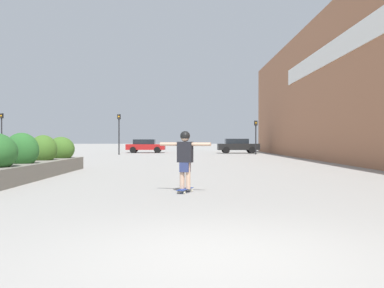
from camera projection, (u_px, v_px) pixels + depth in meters
name	position (u px, v px, depth m)	size (l,w,h in m)	color
ground_plane	(218.00, 255.00, 4.89)	(300.00, 300.00, 0.00)	gray
building_wall_right	(332.00, 83.00, 25.60)	(0.67, 49.43, 9.42)	#9E6647
planter_box	(19.00, 162.00, 14.12)	(1.54, 10.86, 1.57)	slate
skateboard	(185.00, 190.00, 10.75)	(0.44, 0.77, 0.09)	navy
skateboarder	(185.00, 154.00, 10.74)	(1.30, 0.56, 1.46)	tan
car_leftmost	(359.00, 145.00, 42.65)	(3.93, 1.92, 1.52)	maroon
car_center_left	(145.00, 146.00, 44.44)	(3.98, 2.04, 1.39)	maroon
car_center_right	(238.00, 146.00, 42.91)	(4.13, 1.92, 1.46)	black
traffic_light_left	(119.00, 127.00, 38.53)	(0.28, 0.30, 3.66)	black
traffic_light_right	(256.00, 131.00, 39.25)	(0.28, 0.30, 3.12)	black
traffic_light_far_left	(2.00, 127.00, 38.55)	(0.28, 0.30, 3.74)	black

